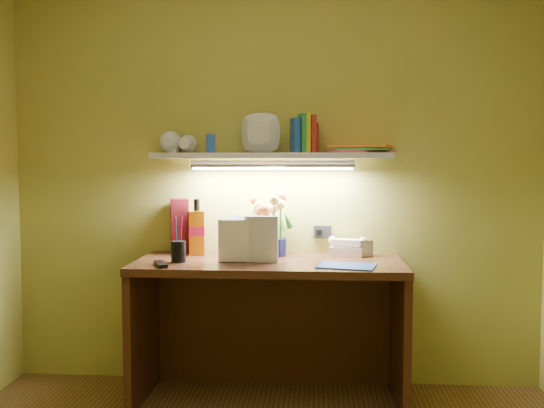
# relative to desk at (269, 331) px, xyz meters

# --- Properties ---
(desk) EXTENTS (1.40, 0.60, 0.75)m
(desk) POSITION_rel_desk_xyz_m (0.00, 0.00, 0.00)
(desk) COLOR #3E1B11
(desk) RESTS_ON ground
(flower_bouquet) EXTENTS (0.23, 0.23, 0.33)m
(flower_bouquet) POSITION_rel_desk_xyz_m (-0.02, 0.18, 0.54)
(flower_bouquet) COLOR #070A35
(flower_bouquet) RESTS_ON desk
(telephone) EXTENTS (0.20, 0.16, 0.11)m
(telephone) POSITION_rel_desk_xyz_m (0.42, 0.20, 0.43)
(telephone) COLOR white
(telephone) RESTS_ON desk
(desk_clock) EXTENTS (0.10, 0.08, 0.09)m
(desk_clock) POSITION_rel_desk_xyz_m (0.50, 0.18, 0.42)
(desk_clock) COLOR #B9B8BE
(desk_clock) RESTS_ON desk
(whisky_bottle) EXTENTS (0.09, 0.09, 0.31)m
(whisky_bottle) POSITION_rel_desk_xyz_m (-0.42, 0.18, 0.53)
(whisky_bottle) COLOR #B15704
(whisky_bottle) RESTS_ON desk
(whisky_box) EXTENTS (0.12, 0.12, 0.31)m
(whisky_box) POSITION_rel_desk_xyz_m (-0.53, 0.24, 0.53)
(whisky_box) COLOR #580C10
(whisky_box) RESTS_ON desk
(pen_cup) EXTENTS (0.10, 0.10, 0.18)m
(pen_cup) POSITION_rel_desk_xyz_m (-0.46, -0.08, 0.47)
(pen_cup) COLOR black
(pen_cup) RESTS_ON desk
(art_card) EXTENTS (0.22, 0.10, 0.22)m
(art_card) POSITION_rel_desk_xyz_m (-0.14, 0.18, 0.48)
(art_card) COLOR white
(art_card) RESTS_ON desk
(tv_remote) EXTENTS (0.11, 0.16, 0.02)m
(tv_remote) POSITION_rel_desk_xyz_m (-0.53, -0.20, 0.38)
(tv_remote) COLOR black
(tv_remote) RESTS_ON desk
(blue_folder) EXTENTS (0.31, 0.26, 0.01)m
(blue_folder) POSITION_rel_desk_xyz_m (0.40, -0.15, 0.38)
(blue_folder) COLOR blue
(blue_folder) RESTS_ON desk
(desk_book_a) EXTENTS (0.16, 0.02, 0.22)m
(desk_book_a) POSITION_rel_desk_xyz_m (-0.26, -0.06, 0.49)
(desk_book_a) COLOR white
(desk_book_a) RESTS_ON desk
(desk_book_b) EXTENTS (0.18, 0.04, 0.24)m
(desk_book_b) POSITION_rel_desk_xyz_m (-0.12, -0.05, 0.50)
(desk_book_b) COLOR silver
(desk_book_b) RESTS_ON desk
(wall_shelf) EXTENTS (1.32, 0.36, 0.24)m
(wall_shelf) POSITION_rel_desk_xyz_m (0.01, 0.18, 0.96)
(wall_shelf) COLOR silver
(wall_shelf) RESTS_ON ground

